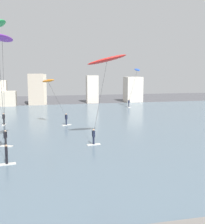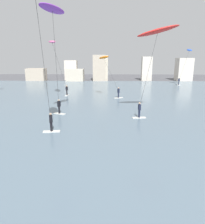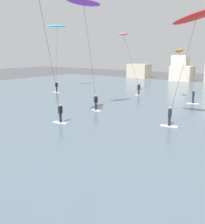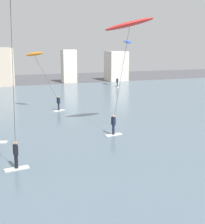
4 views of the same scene
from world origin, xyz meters
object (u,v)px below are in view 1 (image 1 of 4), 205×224
(kitesurfer_orange, at_px, (51,87))
(kitesurfer_red, at_px, (106,65))
(kitesurfer_purple, at_px, (2,48))
(kitesurfer_blue, at_px, (136,75))

(kitesurfer_orange, distance_m, kitesurfer_red, 12.52)
(kitesurfer_orange, bearing_deg, kitesurfer_purple, -110.87)
(kitesurfer_orange, distance_m, kitesurfer_purple, 13.70)
(kitesurfer_orange, xyz_separation_m, kitesurfer_red, (5.00, -11.14, 2.76))
(kitesurfer_purple, height_order, kitesurfer_blue, kitesurfer_purple)
(kitesurfer_purple, distance_m, kitesurfer_blue, 34.83)
(kitesurfer_purple, relative_size, kitesurfer_red, 1.16)
(kitesurfer_red, bearing_deg, kitesurfer_purple, -173.73)
(kitesurfer_orange, bearing_deg, kitesurfer_red, -65.81)
(kitesurfer_purple, bearing_deg, kitesurfer_orange, 69.13)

